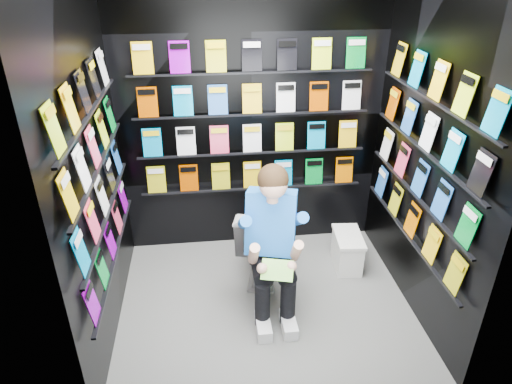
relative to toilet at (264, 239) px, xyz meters
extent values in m
plane|color=slate|center=(-0.04, -0.44, -0.37)|extent=(2.40, 2.40, 0.00)
cube|color=black|center=(-0.04, 0.56, 0.93)|extent=(2.40, 0.04, 2.60)
cube|color=black|center=(-0.04, -1.44, 0.93)|extent=(2.40, 0.04, 2.60)
cube|color=black|center=(-1.24, -0.44, 0.93)|extent=(0.04, 2.00, 2.60)
cube|color=black|center=(1.16, -0.44, 0.93)|extent=(0.04, 2.00, 2.60)
imported|color=white|center=(0.00, 0.00, 0.00)|extent=(0.60, 0.83, 0.73)
cube|color=white|center=(0.79, 0.01, -0.22)|extent=(0.26, 0.42, 0.30)
cube|color=white|center=(0.79, 0.01, -0.05)|extent=(0.28, 0.44, 0.03)
cube|color=#2CB25F|center=(0.00, -0.73, 0.21)|extent=(0.26, 0.19, 0.10)
camera|label=1|loc=(-0.47, -3.36, 2.28)|focal=32.00mm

